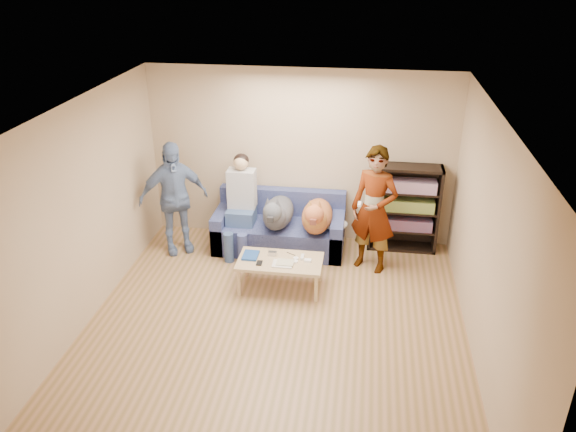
% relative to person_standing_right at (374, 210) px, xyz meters
% --- Properties ---
extents(ground, '(5.00, 5.00, 0.00)m').
position_rel_person_standing_right_xyz_m(ground, '(-1.10, -1.68, -0.89)').
color(ground, olive).
rests_on(ground, ground).
extents(ceiling, '(5.00, 5.00, 0.00)m').
position_rel_person_standing_right_xyz_m(ceiling, '(-1.10, -1.68, 1.71)').
color(ceiling, white).
rests_on(ceiling, ground).
extents(wall_back, '(4.50, 0.00, 4.50)m').
position_rel_person_standing_right_xyz_m(wall_back, '(-1.10, 0.82, 0.41)').
color(wall_back, tan).
rests_on(wall_back, ground).
extents(wall_front, '(4.50, 0.00, 4.50)m').
position_rel_person_standing_right_xyz_m(wall_front, '(-1.10, -4.18, 0.41)').
color(wall_front, tan).
rests_on(wall_front, ground).
extents(wall_left, '(0.00, 5.00, 5.00)m').
position_rel_person_standing_right_xyz_m(wall_left, '(-3.35, -1.68, 0.41)').
color(wall_left, tan).
rests_on(wall_left, ground).
extents(wall_right, '(0.00, 5.00, 5.00)m').
position_rel_person_standing_right_xyz_m(wall_right, '(1.15, -1.68, 0.41)').
color(wall_right, tan).
rests_on(wall_right, ground).
extents(blanket, '(0.37, 0.32, 0.13)m').
position_rel_person_standing_right_xyz_m(blanket, '(-0.54, 0.30, -0.40)').
color(blanket, silver).
rests_on(blanket, sofa).
extents(person_standing_right, '(0.76, 0.65, 1.78)m').
position_rel_person_standing_right_xyz_m(person_standing_right, '(0.00, 0.00, 0.00)').
color(person_standing_right, gray).
rests_on(person_standing_right, ground).
extents(person_standing_left, '(1.06, 0.86, 1.68)m').
position_rel_person_standing_right_xyz_m(person_standing_left, '(-2.84, 0.10, -0.05)').
color(person_standing_left, '#778BBF').
rests_on(person_standing_left, ground).
extents(held_controller, '(0.05, 0.12, 0.03)m').
position_rel_person_standing_right_xyz_m(held_controller, '(-0.20, -0.20, 0.17)').
color(held_controller, white).
rests_on(held_controller, person_standing_right).
extents(notebook_blue, '(0.20, 0.26, 0.03)m').
position_rel_person_standing_right_xyz_m(notebook_blue, '(-1.58, -0.66, -0.46)').
color(notebook_blue, navy).
rests_on(notebook_blue, coffee_table).
extents(papers, '(0.26, 0.20, 0.02)m').
position_rel_person_standing_right_xyz_m(papers, '(-1.13, -0.81, -0.46)').
color(papers, silver).
rests_on(papers, coffee_table).
extents(magazine, '(0.22, 0.17, 0.01)m').
position_rel_person_standing_right_xyz_m(magazine, '(-1.10, -0.79, -0.45)').
color(magazine, '#B7B393').
rests_on(magazine, coffee_table).
extents(camera_silver, '(0.11, 0.06, 0.05)m').
position_rel_person_standing_right_xyz_m(camera_silver, '(-1.30, -0.59, -0.44)').
color(camera_silver, '#B9B8BD').
rests_on(camera_silver, coffee_table).
extents(controller_a, '(0.04, 0.13, 0.03)m').
position_rel_person_standing_right_xyz_m(controller_a, '(-0.90, -0.61, -0.45)').
color(controller_a, silver).
rests_on(controller_a, coffee_table).
extents(controller_b, '(0.09, 0.06, 0.03)m').
position_rel_person_standing_right_xyz_m(controller_b, '(-0.82, -0.69, -0.45)').
color(controller_b, white).
rests_on(controller_b, coffee_table).
extents(headphone_cup_a, '(0.07, 0.07, 0.02)m').
position_rel_person_standing_right_xyz_m(headphone_cup_a, '(-0.98, -0.73, -0.46)').
color(headphone_cup_a, white).
rests_on(headphone_cup_a, coffee_table).
extents(headphone_cup_b, '(0.07, 0.07, 0.02)m').
position_rel_person_standing_right_xyz_m(headphone_cup_b, '(-0.98, -0.65, -0.46)').
color(headphone_cup_b, white).
rests_on(headphone_cup_b, coffee_table).
extents(pen_orange, '(0.13, 0.06, 0.01)m').
position_rel_person_standing_right_xyz_m(pen_orange, '(-1.20, -0.87, -0.46)').
color(pen_orange, '#CF5D1D').
rests_on(pen_orange, coffee_table).
extents(pen_black, '(0.13, 0.08, 0.01)m').
position_rel_person_standing_right_xyz_m(pen_black, '(-1.06, -0.53, -0.46)').
color(pen_black, black).
rests_on(pen_black, coffee_table).
extents(wallet, '(0.07, 0.12, 0.02)m').
position_rel_person_standing_right_xyz_m(wallet, '(-1.43, -0.83, -0.46)').
color(wallet, black).
rests_on(wallet, coffee_table).
extents(sofa, '(1.90, 0.85, 0.82)m').
position_rel_person_standing_right_xyz_m(sofa, '(-1.35, 0.42, -0.61)').
color(sofa, '#515B93').
rests_on(sofa, ground).
extents(person_seated, '(0.40, 0.73, 1.47)m').
position_rel_person_standing_right_xyz_m(person_seated, '(-1.91, 0.29, -0.11)').
color(person_seated, '#3F5D8B').
rests_on(person_seated, sofa).
extents(dog_gray, '(0.43, 1.26, 0.63)m').
position_rel_person_standing_right_xyz_m(dog_gray, '(-1.36, 0.22, -0.24)').
color(dog_gray, '#474951').
rests_on(dog_gray, sofa).
extents(dog_tan, '(0.44, 1.18, 0.63)m').
position_rel_person_standing_right_xyz_m(dog_tan, '(-0.79, 0.19, -0.24)').
color(dog_tan, '#AA5833').
rests_on(dog_tan, sofa).
extents(coffee_table, '(1.10, 0.60, 0.42)m').
position_rel_person_standing_right_xyz_m(coffee_table, '(-1.18, -0.71, -0.51)').
color(coffee_table, tan).
rests_on(coffee_table, ground).
extents(bookshelf, '(1.00, 0.34, 1.30)m').
position_rel_person_standing_right_xyz_m(bookshelf, '(0.45, 0.65, -0.21)').
color(bookshelf, black).
rests_on(bookshelf, ground).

